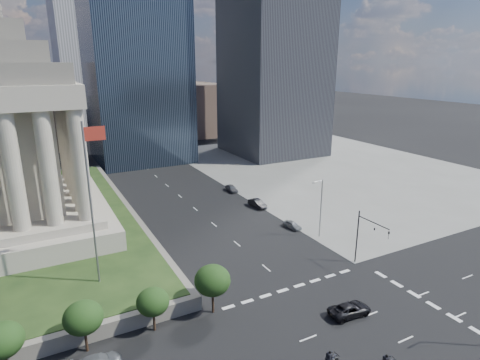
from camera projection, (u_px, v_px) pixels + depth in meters
ground at (132, 156)px, 124.80m from camera, size 500.00×500.00×0.00m
sidewalk_ne at (332, 167)px, 111.60m from camera, size 68.00×90.00×0.03m
flagpole at (91, 196)px, 46.89m from camera, size 2.52×0.24×20.00m
midrise_glass at (135, 55)px, 112.96m from camera, size 26.00×26.00×60.00m
building_filler_ne at (192, 109)px, 161.77m from camera, size 20.00×30.00×20.00m
building_filler_nw at (16, 106)px, 132.75m from camera, size 24.00×30.00×28.00m
traffic_signal_ne at (367, 233)px, 55.83m from camera, size 0.30×5.74×8.00m
street_lamp_north at (320, 205)px, 65.66m from camera, size 2.13×0.22×10.00m
pickup_truck at (350, 309)px, 46.28m from camera, size 2.77×5.32×1.43m
parked_sedan_near at (292, 225)px, 70.49m from camera, size 3.91×2.02×1.27m
parked_sedan_mid at (257, 203)px, 80.75m from camera, size 4.77×2.05×1.53m
parked_sedan_far at (232, 188)px, 90.57m from camera, size 2.04×4.42×1.46m
motorcycle_trail at (329, 360)px, 38.07m from camera, size 2.66×0.84×1.96m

